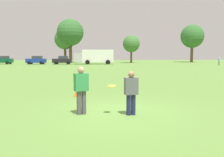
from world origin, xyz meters
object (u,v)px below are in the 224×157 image
at_px(player_defender, 131,91).
at_px(player_thrower, 81,88).
at_px(frisbee, 112,86).
at_px(box_truck, 95,56).
at_px(parked_car_mid_left, 3,60).
at_px(parked_car_center, 36,60).
at_px(traffic_cone, 77,92).
at_px(bystander_sideline_watcher, 219,61).
at_px(parked_car_mid_right, 63,60).

bearing_deg(player_defender, player_thrower, 173.76).
relative_size(frisbee, box_truck, 0.03).
xyz_separation_m(parked_car_mid_left, box_truck, (20.42, -1.31, 0.83)).
xyz_separation_m(player_defender, parked_car_center, (-14.75, 46.05, 0.07)).
distance_m(player_thrower, parked_car_center, 47.67).
relative_size(player_defender, box_truck, 0.18).
xyz_separation_m(parked_car_center, box_truck, (12.90, -0.56, 0.83)).
distance_m(player_defender, box_truck, 45.53).
xyz_separation_m(player_thrower, frisbee, (1.07, -0.09, 0.06)).
bearing_deg(parked_car_mid_left, traffic_cone, -64.90).
height_order(player_thrower, bystander_sideline_watcher, player_thrower).
bearing_deg(player_thrower, bystander_sideline_watcher, 57.23).
bearing_deg(parked_car_mid_right, player_defender, -78.90).
bearing_deg(frisbee, player_thrower, 175.04).
height_order(parked_car_mid_left, parked_car_center, same).
bearing_deg(bystander_sideline_watcher, player_thrower, -122.77).
relative_size(parked_car_mid_left, bystander_sideline_watcher, 2.67).
bearing_deg(player_thrower, player_defender, -6.24).
bearing_deg(parked_car_center, bystander_sideline_watcher, -12.37).
distance_m(traffic_cone, bystander_sideline_watcher, 41.97).
relative_size(traffic_cone, box_truck, 0.06).
bearing_deg(traffic_cone, frisbee, -68.20).
distance_m(frisbee, parked_car_mid_left, 51.46).
height_order(parked_car_center, parked_car_mid_right, same).
relative_size(player_defender, frisbee, 5.60).
xyz_separation_m(player_thrower, bystander_sideline_watcher, (24.26, 37.68, -0.06)).
bearing_deg(bystander_sideline_watcher, parked_car_mid_left, 168.74).
distance_m(parked_car_center, bystander_sideline_watcher, 38.16).
xyz_separation_m(parked_car_center, bystander_sideline_watcher, (37.28, -8.18, -0.03)).
relative_size(player_thrower, box_truck, 0.20).
bearing_deg(parked_car_mid_left, player_defender, -64.55).
relative_size(parked_car_mid_right, bystander_sideline_watcher, 2.67).
xyz_separation_m(parked_car_mid_right, box_truck, (7.10, -0.13, 0.83)).
xyz_separation_m(player_thrower, traffic_cone, (-0.49, 3.79, -0.72)).
bearing_deg(player_defender, parked_car_mid_left, 115.45).
relative_size(player_defender, parked_car_mid_left, 0.36).
bearing_deg(parked_car_mid_right, parked_car_mid_left, 174.93).
bearing_deg(box_truck, frisbee, -88.51).
xyz_separation_m(player_defender, bystander_sideline_watcher, (22.53, 37.87, 0.03)).
distance_m(frisbee, bystander_sideline_watcher, 44.33).
height_order(frisbee, parked_car_mid_left, parked_car_mid_left).
height_order(frisbee, parked_car_mid_right, parked_car_mid_right).
height_order(traffic_cone, box_truck, box_truck).
xyz_separation_m(player_thrower, parked_car_mid_left, (-20.54, 46.61, -0.02)).
height_order(frisbee, parked_car_center, parked_car_center).
bearing_deg(parked_car_mid_right, bystander_sideline_watcher, -13.81).
height_order(traffic_cone, bystander_sideline_watcher, bystander_sideline_watcher).
xyz_separation_m(frisbee, parked_car_mid_right, (-8.28, 45.52, -0.09)).
bearing_deg(parked_car_mid_left, box_truck, -3.67).
distance_m(player_thrower, traffic_cone, 3.89).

